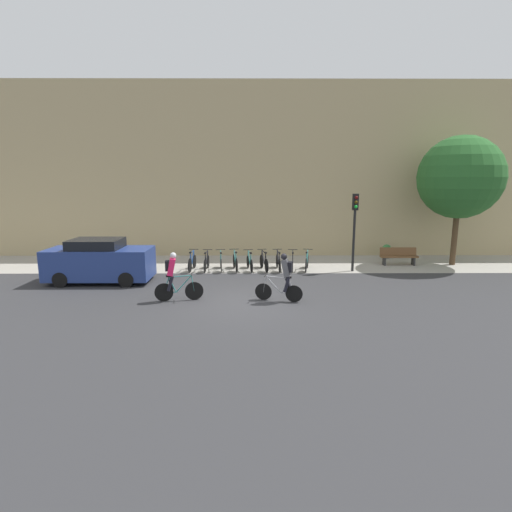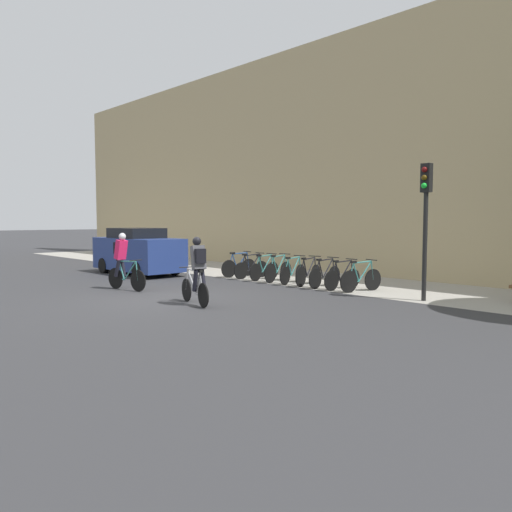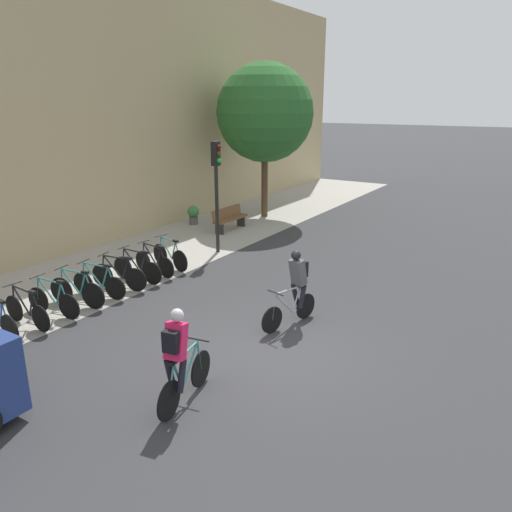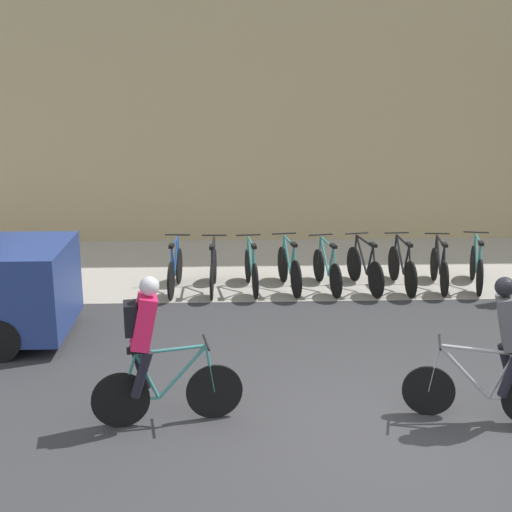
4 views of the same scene
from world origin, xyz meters
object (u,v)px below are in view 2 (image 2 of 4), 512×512
object	(u,v)px
cyclist_grey	(197,269)
traffic_light_pole	(426,206)
parked_bike_1	(251,268)
parked_bike_6	(325,275)
parked_bike_5	(308,273)
parked_bike_3	(278,270)
cyclist_pink	(122,259)
parked_bike_7	(342,277)
parked_bike_4	(293,272)
parked_car	(138,252)
parked_bike_8	(361,279)
parked_bike_2	(264,269)
parked_bike_0	(239,266)

from	to	relation	value
cyclist_grey	traffic_light_pole	distance (m)	6.24
parked_bike_1	parked_bike_6	size ratio (longest dim) A/B	0.96
cyclist_grey	parked_bike_1	xyz separation A→B (m)	(-3.35, 5.06, -0.56)
parked_bike_5	traffic_light_pole	bearing A→B (deg)	-3.23
parked_bike_3	parked_bike_6	xyz separation A→B (m)	(2.07, -0.00, -0.01)
parked_bike_5	traffic_light_pole	xyz separation A→B (m)	(4.22, -0.24, 2.14)
cyclist_pink	parked_bike_7	size ratio (longest dim) A/B	1.10
parked_bike_5	parked_bike_6	xyz separation A→B (m)	(0.69, -0.00, 0.00)
parked_bike_6	parked_bike_7	bearing A→B (deg)	0.04
parked_bike_4	parked_bike_1	bearing A→B (deg)	-180.00
parked_bike_5	parked_car	xyz separation A→B (m)	(-7.01, -2.25, 0.50)
parked_bike_4	parked_bike_8	bearing A→B (deg)	0.02
parked_bike_2	parked_bike_4	distance (m)	1.38
parked_bike_3	parked_bike_4	distance (m)	0.69
parked_bike_6	parked_bike_8	world-z (taller)	parked_bike_8
parked_bike_0	parked_bike_5	distance (m)	3.46
cyclist_pink	parked_bike_4	world-z (taller)	cyclist_pink
parked_bike_2	parked_bike_7	world-z (taller)	parked_bike_2
cyclist_pink	parked_bike_5	xyz separation A→B (m)	(3.35, 4.97, -0.55)
cyclist_pink	cyclist_grey	distance (m)	3.94
parked_car	cyclist_grey	bearing A→B (deg)	-20.29
traffic_light_pole	parked_car	distance (m)	11.53
cyclist_pink	parked_bike_6	distance (m)	6.43
parked_bike_5	cyclist_pink	bearing A→B (deg)	-124.04
parked_bike_4	parked_bike_6	world-z (taller)	parked_bike_6
cyclist_pink	parked_bike_5	distance (m)	6.02
parked_bike_2	parked_car	distance (m)	5.45
cyclist_grey	parked_bike_5	world-z (taller)	cyclist_grey
cyclist_pink	parked_bike_6	world-z (taller)	cyclist_pink
parked_bike_0	parked_bike_6	world-z (taller)	parked_bike_0
parked_bike_2	parked_bike_5	bearing A→B (deg)	-0.01
cyclist_grey	parked_bike_2	size ratio (longest dim) A/B	1.08
cyclist_grey	parked_bike_3	size ratio (longest dim) A/B	1.06
parked_bike_3	parked_bike_8	size ratio (longest dim) A/B	1.01
parked_bike_1	parked_bike_5	world-z (taller)	parked_bike_5
parked_bike_1	traffic_light_pole	bearing A→B (deg)	-1.95
parked_bike_7	parked_bike_6	bearing A→B (deg)	-179.96
parked_car	parked_bike_2	bearing A→B (deg)	24.46
cyclist_pink	traffic_light_pole	size ratio (longest dim) A/B	0.48
parked_bike_5	parked_bike_0	bearing A→B (deg)	179.98
parked_bike_6	parked_car	bearing A→B (deg)	-163.75
cyclist_pink	parked_car	distance (m)	4.56
parked_bike_8	parked_car	bearing A→B (deg)	-166.11
cyclist_grey	parked_bike_6	distance (m)	5.09
cyclist_grey	parked_bike_4	bearing A→B (deg)	104.19
cyclist_pink	parked_bike_2	xyz separation A→B (m)	(1.28, 4.97, -0.56)
parked_bike_3	traffic_light_pole	xyz separation A→B (m)	(5.61, -0.24, 2.13)
cyclist_grey	parked_bike_0	size ratio (longest dim) A/B	1.07
parked_bike_0	parked_bike_1	bearing A→B (deg)	-0.12
traffic_light_pole	parked_bike_3	bearing A→B (deg)	177.55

